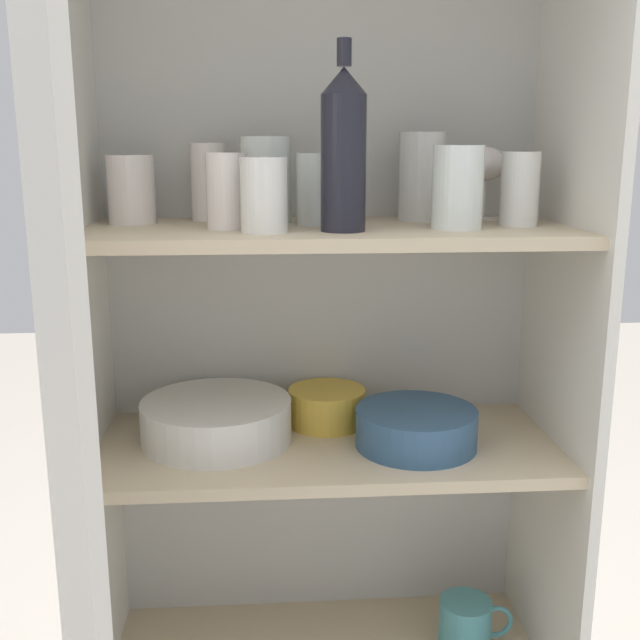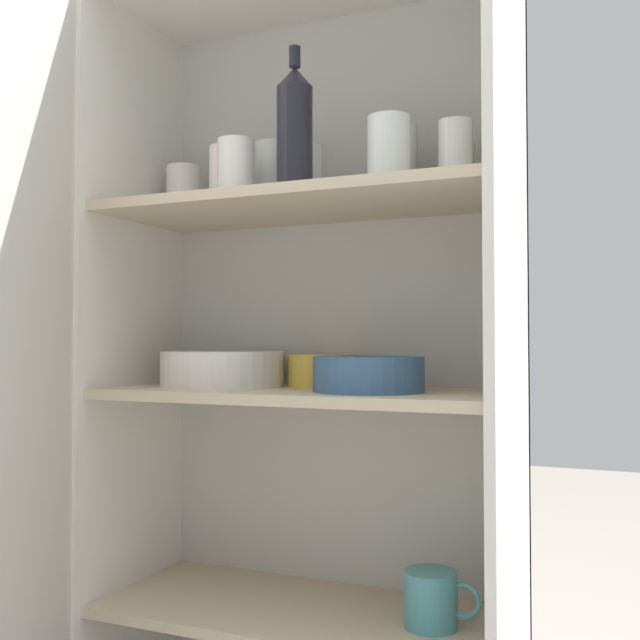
# 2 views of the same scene
# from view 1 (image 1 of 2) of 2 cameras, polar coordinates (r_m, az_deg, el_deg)

# --- Properties ---
(cupboard_back_panel) EXTENTS (0.81, 0.02, 1.53)m
(cupboard_back_panel) POSITION_cam_1_polar(r_m,az_deg,el_deg) (1.45, -0.00, -5.48)
(cupboard_back_panel) COLOR silver
(cupboard_back_panel) RESTS_ON ground_plane
(cupboard_side_left) EXTENTS (0.02, 0.37, 1.53)m
(cupboard_side_left) POSITION_cam_1_polar(r_m,az_deg,el_deg) (1.31, -17.09, -8.10)
(cupboard_side_left) COLOR white
(cupboard_side_left) RESTS_ON ground_plane
(cupboard_side_right) EXTENTS (0.02, 0.37, 1.53)m
(cupboard_side_right) POSITION_cam_1_polar(r_m,az_deg,el_deg) (1.37, 17.43, -7.21)
(cupboard_side_right) COLOR white
(cupboard_side_right) RESTS_ON ground_plane
(shelf_board_middle) EXTENTS (0.77, 0.34, 0.02)m
(shelf_board_middle) POSITION_cam_1_polar(r_m,az_deg,el_deg) (1.30, 0.57, -9.69)
(shelf_board_middle) COLOR beige
(shelf_board_upper) EXTENTS (0.77, 0.34, 0.02)m
(shelf_board_upper) POSITION_cam_1_polar(r_m,az_deg,el_deg) (1.20, 0.61, 6.66)
(shelf_board_upper) COLOR beige
(cupboard_door) EXTENTS (0.16, 0.38, 1.53)m
(cupboard_door) POSITION_cam_1_polar(r_m,az_deg,el_deg) (0.97, -18.20, -16.07)
(cupboard_door) COLOR silver
(cupboard_door) RESTS_ON ground_plane
(tumbler_glass_0) EXTENTS (0.06, 0.06, 0.12)m
(tumbler_glass_0) POSITION_cam_1_polar(r_m,az_deg,el_deg) (1.17, -7.09, 9.72)
(tumbler_glass_0) COLOR silver
(tumbler_glass_0) RESTS_ON shelf_board_upper
(tumbler_glass_1) EXTENTS (0.08, 0.08, 0.13)m
(tumbler_glass_1) POSITION_cam_1_polar(r_m,az_deg,el_deg) (1.18, 10.44, 9.90)
(tumbler_glass_1) COLOR white
(tumbler_glass_1) RESTS_ON shelf_board_upper
(tumbler_glass_2) EXTENTS (0.06, 0.06, 0.13)m
(tumbler_glass_2) POSITION_cam_1_polar(r_m,az_deg,el_deg) (1.32, -8.47, 10.36)
(tumbler_glass_2) COLOR silver
(tumbler_glass_2) RESTS_ON shelf_board_upper
(tumbler_glass_3) EXTENTS (0.06, 0.06, 0.12)m
(tumbler_glass_3) POSITION_cam_1_polar(r_m,az_deg,el_deg) (1.25, 14.98, 9.62)
(tumbler_glass_3) COLOR white
(tumbler_glass_3) RESTS_ON shelf_board_upper
(tumbler_glass_4) EXTENTS (0.07, 0.07, 0.11)m
(tumbler_glass_4) POSITION_cam_1_polar(r_m,az_deg,el_deg) (1.11, -4.29, 9.46)
(tumbler_glass_4) COLOR white
(tumbler_glass_4) RESTS_ON shelf_board_upper
(tumbler_glass_5) EXTENTS (0.08, 0.08, 0.11)m
(tumbler_glass_5) POSITION_cam_1_polar(r_m,az_deg,el_deg) (1.28, -14.20, 9.61)
(tumbler_glass_5) COLOR silver
(tumbler_glass_5) RESTS_ON shelf_board_upper
(tumbler_glass_6) EXTENTS (0.08, 0.08, 0.11)m
(tumbler_glass_6) POSITION_cam_1_polar(r_m,az_deg,el_deg) (1.23, 0.03, 9.94)
(tumbler_glass_6) COLOR white
(tumbler_glass_6) RESTS_ON shelf_board_upper
(tumbler_glass_7) EXTENTS (0.08, 0.08, 0.15)m
(tumbler_glass_7) POSITION_cam_1_polar(r_m,az_deg,el_deg) (1.31, 7.73, 10.76)
(tumbler_glass_7) COLOR white
(tumbler_glass_7) RESTS_ON shelf_board_upper
(tumbler_glass_8) EXTENTS (0.08, 0.08, 0.14)m
(tumbler_glass_8) POSITION_cam_1_polar(r_m,az_deg,el_deg) (1.27, -4.15, 10.59)
(tumbler_glass_8) COLOR white
(tumbler_glass_8) RESTS_ON shelf_board_upper
(wine_glass_0) EXTENTS (0.07, 0.07, 0.12)m
(wine_glass_0) POSITION_cam_1_polar(r_m,az_deg,el_deg) (1.35, 12.46, 11.29)
(wine_glass_0) COLOR silver
(wine_glass_0) RESTS_ON shelf_board_upper
(wine_bottle) EXTENTS (0.07, 0.07, 0.28)m
(wine_bottle) POSITION_cam_1_polar(r_m,az_deg,el_deg) (1.13, 1.80, 12.88)
(wine_bottle) COLOR black
(wine_bottle) RESTS_ON shelf_board_upper
(plate_stack_white) EXTENTS (0.26, 0.26, 0.07)m
(plate_stack_white) POSITION_cam_1_polar(r_m,az_deg,el_deg) (1.30, -7.89, -7.58)
(plate_stack_white) COLOR silver
(plate_stack_white) RESTS_ON shelf_board_middle
(mixing_bowl_large) EXTENTS (0.20, 0.20, 0.06)m
(mixing_bowl_large) POSITION_cam_1_polar(r_m,az_deg,el_deg) (1.28, 7.34, -8.02)
(mixing_bowl_large) COLOR #33567A
(mixing_bowl_large) RESTS_ON shelf_board_middle
(serving_bowl_small) EXTENTS (0.14, 0.14, 0.07)m
(serving_bowl_small) POSITION_cam_1_polar(r_m,az_deg,el_deg) (1.36, 0.52, -6.48)
(serving_bowl_small) COLOR gold
(serving_bowl_small) RESTS_ON shelf_board_middle
(coffee_mug_primary) EXTENTS (0.14, 0.10, 0.10)m
(coffee_mug_primary) POSITION_cam_1_polar(r_m,az_deg,el_deg) (1.51, 11.06, -21.86)
(coffee_mug_primary) COLOR teal
(coffee_mug_primary) RESTS_ON shelf_board_lower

